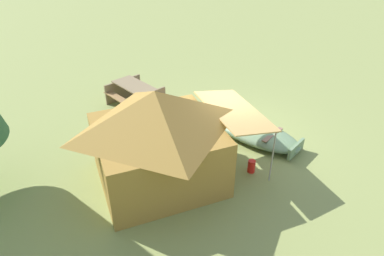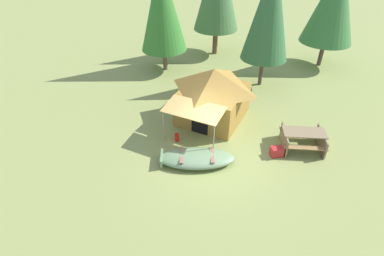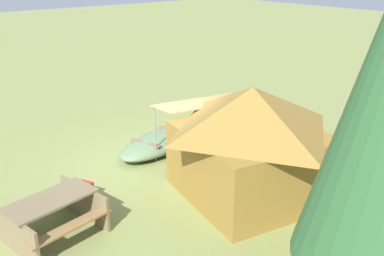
{
  "view_description": "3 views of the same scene",
  "coord_description": "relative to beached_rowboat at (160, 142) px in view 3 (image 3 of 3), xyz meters",
  "views": [
    {
      "loc": [
        -6.87,
        5.75,
        5.77
      ],
      "look_at": [
        -0.28,
        1.42,
        0.9
      ],
      "focal_mm": 32.47,
      "sensor_mm": 36.0,
      "label": 1
    },
    {
      "loc": [
        1.55,
        -9.28,
        7.86
      ],
      "look_at": [
        -1.09,
        0.57,
        0.73
      ],
      "focal_mm": 28.53,
      "sensor_mm": 36.0,
      "label": 2
    },
    {
      "loc": [
        5.78,
        8.55,
        4.86
      ],
      "look_at": [
        -0.64,
        0.72,
        1.01
      ],
      "focal_mm": 40.91,
      "sensor_mm": 36.0,
      "label": 3
    }
  ],
  "objects": [
    {
      "name": "beached_rowboat",
      "position": [
        0.0,
        0.0,
        0.0
      ],
      "size": [
        3.14,
        2.01,
        0.43
      ],
      "color": "#67845E",
      "rests_on": "ground_plane"
    },
    {
      "name": "picnic_table",
      "position": [
        3.93,
        2.05,
        0.26
      ],
      "size": [
        1.91,
        1.75,
        0.78
      ],
      "color": "#7F6B4C",
      "rests_on": "ground_plane"
    },
    {
      "name": "fuel_can",
      "position": [
        -1.13,
        1.14,
        -0.05
      ],
      "size": [
        0.27,
        0.27,
        0.35
      ],
      "primitive_type": "cylinder",
      "rotation": [
        0.0,
        0.0,
        0.59
      ],
      "color": "red",
      "rests_on": "ground_plane"
    },
    {
      "name": "canvas_cabin_tent",
      "position": [
        -0.06,
        3.27,
        1.06
      ],
      "size": [
        3.42,
        4.61,
        2.47
      ],
      "color": "olive",
      "rests_on": "ground_plane"
    },
    {
      "name": "cooler_box",
      "position": [
        2.97,
        1.23,
        -0.03
      ],
      "size": [
        0.57,
        0.51,
        0.39
      ],
      "primitive_type": "cube",
      "rotation": [
        0.0,
        0.0,
        0.43
      ],
      "color": "#B42627",
      "rests_on": "ground_plane"
    },
    {
      "name": "ground_plane",
      "position": [
        0.6,
        0.62,
        -0.22
      ],
      "size": [
        80.0,
        80.0,
        0.0
      ],
      "primitive_type": "plane",
      "color": "olive"
    }
  ]
}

